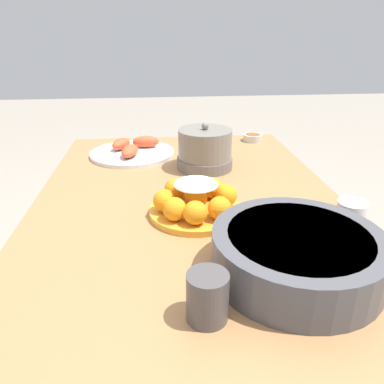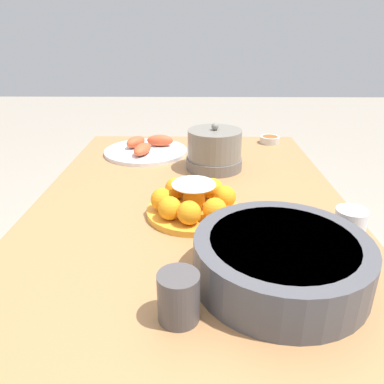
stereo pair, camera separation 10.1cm
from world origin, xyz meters
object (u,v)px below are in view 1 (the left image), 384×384
object	(u,v)px
seafood_platter	(132,151)
cup_near	(207,297)
warming_pot	(205,149)
dining_table	(189,229)
cup_far	(351,217)
cake_plate	(196,201)
sauce_bowl	(253,137)
serving_bowl	(297,253)

from	to	relation	value
seafood_platter	cup_near	bearing A→B (deg)	10.63
seafood_platter	warming_pot	bearing A→B (deg)	56.89
dining_table	cup_far	xyz separation A→B (m)	(0.23, 0.36, 0.14)
cake_plate	cup_far	bearing A→B (deg)	70.15
dining_table	cup_far	distance (m)	0.45
cup_far	cup_near	bearing A→B (deg)	-55.96
cake_plate	sauce_bowl	distance (m)	0.72
dining_table	cup_far	bearing A→B (deg)	57.54
cup_near	cup_far	size ratio (longest dim) A/B	1.11
serving_bowl	cup_near	bearing A→B (deg)	-60.83
cup_near	cup_far	bearing A→B (deg)	124.04
cake_plate	seafood_platter	size ratio (longest dim) A/B	0.77
serving_bowl	warming_pot	xyz separation A→B (m)	(-0.62, -0.10, 0.02)
seafood_platter	dining_table	bearing A→B (deg)	23.72
cake_plate	sauce_bowl	size ratio (longest dim) A/B	2.98
sauce_bowl	cup_far	size ratio (longest dim) A/B	1.05
sauce_bowl	warming_pot	world-z (taller)	warming_pot
cake_plate	warming_pot	world-z (taller)	warming_pot
cup_near	warming_pot	distance (m)	0.73
sauce_bowl	cup_far	bearing A→B (deg)	2.92
serving_bowl	cup_far	world-z (taller)	serving_bowl
serving_bowl	warming_pot	bearing A→B (deg)	-170.73
cup_near	warming_pot	world-z (taller)	warming_pot
cup_far	dining_table	bearing A→B (deg)	-122.46
dining_table	seafood_platter	xyz separation A→B (m)	(-0.41, -0.18, 0.12)
serving_bowl	cup_far	bearing A→B (deg)	128.50
sauce_bowl	cup_near	distance (m)	1.08
cake_plate	cup_near	world-z (taller)	cake_plate
serving_bowl	warming_pot	distance (m)	0.63
dining_table	serving_bowl	size ratio (longest dim) A/B	3.87
seafood_platter	cup_far	xyz separation A→B (m)	(0.64, 0.54, 0.02)
dining_table	warming_pot	world-z (taller)	warming_pot
cake_plate	cup_far	distance (m)	0.38
seafood_platter	cup_near	world-z (taller)	cup_near
serving_bowl	cup_far	xyz separation A→B (m)	(-0.15, 0.19, -0.01)
seafood_platter	sauce_bowl	bearing A→B (deg)	105.79
cake_plate	dining_table	bearing A→B (deg)	-174.84
sauce_bowl	cup_far	xyz separation A→B (m)	(0.78, 0.04, 0.02)
cup_far	warming_pot	distance (m)	0.55
serving_bowl	warming_pot	size ratio (longest dim) A/B	1.74
serving_bowl	seafood_platter	distance (m)	0.86
dining_table	cake_plate	world-z (taller)	cake_plate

